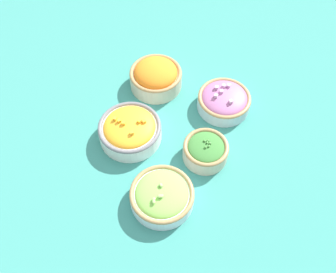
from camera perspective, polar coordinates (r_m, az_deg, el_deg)
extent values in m
plane|color=#337F75|center=(1.06, 0.00, -0.90)|extent=(3.00, 3.00, 0.00)
cylinder|color=beige|center=(1.02, 5.71, -2.32)|extent=(0.12, 0.12, 0.05)
torus|color=#997A4C|center=(1.00, 5.82, -1.60)|extent=(0.12, 0.12, 0.01)
ellipsoid|color=#387533|center=(1.00, 5.82, -1.60)|extent=(0.10, 0.10, 0.02)
ellipsoid|color=#47893D|center=(0.99, 6.00, -0.92)|extent=(0.01, 0.01, 0.00)
ellipsoid|color=#47893D|center=(0.99, 6.27, -1.45)|extent=(0.01, 0.01, 0.00)
ellipsoid|color=#47893D|center=(0.99, 5.60, -0.64)|extent=(0.01, 0.01, 0.00)
ellipsoid|color=#47893D|center=(0.98, 5.80, -1.54)|extent=(0.01, 0.01, 0.00)
ellipsoid|color=#47893D|center=(0.99, 6.45, -1.04)|extent=(0.01, 0.01, 0.00)
ellipsoid|color=#47893D|center=(1.00, 6.14, -0.62)|extent=(0.01, 0.01, 0.00)
cylinder|color=silver|center=(1.06, -5.77, 0.71)|extent=(0.18, 0.18, 0.05)
torus|color=slate|center=(1.04, -5.88, 1.47)|extent=(0.18, 0.18, 0.01)
ellipsoid|color=orange|center=(1.04, -5.88, 1.47)|extent=(0.15, 0.15, 0.04)
cube|color=#F4A828|center=(1.00, -5.53, 0.56)|extent=(0.01, 0.01, 0.01)
cube|color=#F4A828|center=(1.02, -6.81, 2.03)|extent=(0.01, 0.01, 0.01)
cube|color=#F4A828|center=(1.02, -7.46, 2.40)|extent=(0.01, 0.01, 0.01)
cube|color=#F4A828|center=(1.02, -3.68, 2.31)|extent=(0.01, 0.01, 0.01)
cube|color=#F4A828|center=(1.02, -4.40, 2.34)|extent=(0.01, 0.01, 0.01)
cube|color=#F4A828|center=(1.03, -8.07, 2.69)|extent=(0.01, 0.01, 0.01)
cylinder|color=#B2C1CC|center=(1.13, 8.47, 5.18)|extent=(0.16, 0.16, 0.04)
torus|color=#997A4C|center=(1.12, 8.60, 5.84)|extent=(0.16, 0.16, 0.01)
ellipsoid|color=#9E5B8E|center=(1.12, 8.60, 5.84)|extent=(0.13, 0.13, 0.03)
cube|color=#C699C1|center=(1.08, 9.54, 5.28)|extent=(0.01, 0.01, 0.01)
cube|color=#C699C1|center=(1.12, 9.25, 7.66)|extent=(0.01, 0.01, 0.01)
cube|color=#C699C1|center=(1.10, 8.13, 6.83)|extent=(0.01, 0.01, 0.01)
cube|color=#C699C1|center=(1.09, 7.33, 6.18)|extent=(0.01, 0.01, 0.01)
cube|color=#C699C1|center=(1.12, 8.50, 7.64)|extent=(0.01, 0.01, 0.01)
cube|color=#C699C1|center=(1.11, 7.42, 7.40)|extent=(0.01, 0.01, 0.01)
cylinder|color=silver|center=(0.96, -0.92, -9.20)|extent=(0.16, 0.16, 0.04)
torus|color=#997A4C|center=(0.94, -0.94, -8.68)|extent=(0.16, 0.16, 0.01)
ellipsoid|color=#7ABC4C|center=(0.94, -0.94, -8.68)|extent=(0.13, 0.13, 0.03)
ellipsoid|color=#99D166|center=(0.92, -1.09, -7.42)|extent=(0.01, 0.01, 0.01)
ellipsoid|color=#99D166|center=(0.91, -1.29, -9.08)|extent=(0.01, 0.01, 0.01)
ellipsoid|color=#99D166|center=(0.91, -0.99, -9.08)|extent=(0.01, 0.01, 0.01)
ellipsoid|color=#99D166|center=(0.91, -2.19, -9.57)|extent=(0.01, 0.01, 0.01)
ellipsoid|color=#99D166|center=(0.91, -2.19, -9.90)|extent=(0.01, 0.01, 0.01)
cylinder|color=beige|center=(1.17, -1.86, 8.73)|extent=(0.16, 0.16, 0.05)
torus|color=#997A4C|center=(1.15, -1.89, 9.62)|extent=(0.16, 0.16, 0.01)
ellipsoid|color=orange|center=(1.15, -1.89, 9.62)|extent=(0.13, 0.13, 0.06)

